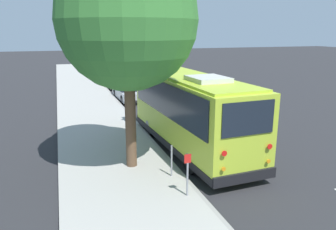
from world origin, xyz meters
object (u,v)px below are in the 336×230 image
object	(u,v)px
shuttle_bus	(190,109)
parked_sedan_silver	(129,92)
sign_post_near	(187,174)
parked_sedan_tan	(116,81)
sign_post_far	(172,161)
parked_sedan_maroon	(109,73)
street_tree	(126,10)

from	to	relation	value
shuttle_bus	parked_sedan_silver	world-z (taller)	shuttle_bus
parked_sedan_silver	sign_post_near	xyz separation A→B (m)	(-15.72, 1.45, 0.26)
parked_sedan_silver	parked_sedan_tan	distance (m)	6.17
shuttle_bus	parked_sedan_tan	xyz separation A→B (m)	(17.67, 0.31, -1.25)
shuttle_bus	parked_sedan_silver	distance (m)	11.57
shuttle_bus	parked_sedan_silver	size ratio (longest dim) A/B	1.96
shuttle_bus	sign_post_far	bearing A→B (deg)	143.53
parked_sedan_tan	parked_sedan_maroon	xyz separation A→B (m)	(5.69, -0.19, 0.02)
street_tree	sign_post_near	xyz separation A→B (m)	(-3.01, -1.14, -4.97)
street_tree	parked_sedan_tan	bearing A→B (deg)	-7.95
parked_sedan_silver	parked_sedan_maroon	xyz separation A→B (m)	(11.86, -0.24, 0.02)
parked_sedan_maroon	sign_post_far	size ratio (longest dim) A/B	3.91
shuttle_bus	street_tree	distance (m)	5.10
parked_sedan_maroon	sign_post_near	size ratio (longest dim) A/B	3.25
parked_sedan_maroon	parked_sedan_tan	bearing A→B (deg)	174.60
parked_sedan_silver	parked_sedan_tan	bearing A→B (deg)	-2.01
parked_sedan_silver	parked_sedan_maroon	world-z (taller)	parked_sedan_maroon
sign_post_far	shuttle_bus	bearing A→B (deg)	-33.56
parked_sedan_silver	parked_sedan_maroon	bearing A→B (deg)	-2.70
parked_sedan_maroon	parked_sedan_silver	bearing A→B (deg)	175.36
parked_sedan_tan	street_tree	bearing A→B (deg)	173.32
parked_sedan_silver	parked_sedan_maroon	size ratio (longest dim) A/B	1.01
sign_post_far	parked_sedan_tan	bearing A→B (deg)	-4.21
shuttle_bus	sign_post_far	size ratio (longest dim) A/B	7.70
shuttle_bus	parked_sedan_tan	bearing A→B (deg)	-1.92
parked_sedan_silver	sign_post_far	world-z (taller)	parked_sedan_silver
parked_sedan_tan	sign_post_far	distance (m)	20.45
parked_sedan_silver	shuttle_bus	bearing A→B (deg)	-179.74
parked_sedan_maroon	street_tree	xyz separation A→B (m)	(-24.58, 2.83, 5.21)
street_tree	sign_post_far	distance (m)	5.45
street_tree	sign_post_near	bearing A→B (deg)	-159.28
parked_sedan_silver	street_tree	bearing A→B (deg)	166.98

